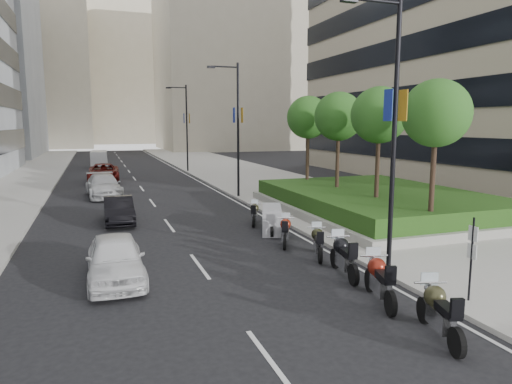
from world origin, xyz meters
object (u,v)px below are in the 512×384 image
car_d (104,173)px  lamp_post_1 (236,123)px  car_b (119,210)px  delivery_van (99,160)px  parking_sign (472,255)px  lamp_post_2 (185,124)px  motorcycle_0 (439,312)px  motorcycle_1 (379,280)px  motorcycle_6 (254,214)px  motorcycle_3 (318,242)px  car_a (115,258)px  motorcycle_2 (343,256)px  motorcycle_4 (285,231)px  motorcycle_5 (272,220)px  lamp_post_0 (391,122)px  car_c (104,186)px

car_d → lamp_post_1: bearing=-54.5°
car_b → delivery_van: size_ratio=0.88×
parking_sign → delivery_van: size_ratio=0.54×
lamp_post_2 → motorcycle_0: (-1.53, -39.30, -4.43)m
motorcycle_1 → delivery_van: size_ratio=0.52×
motorcycle_6 → car_d: size_ratio=0.34×
lamp_post_2 → lamp_post_1: bearing=-90.0°
motorcycle_3 → car_a: size_ratio=0.47×
motorcycle_1 → motorcycle_2: motorcycle_2 is taller
lamp_post_2 → car_b: (-7.97, -23.61, -4.40)m
motorcycle_0 → motorcycle_4: bearing=17.3°
motorcycle_4 → motorcycle_5: 2.08m
motorcycle_3 → motorcycle_5: motorcycle_5 is taller
lamp_post_0 → motorcycle_1: bearing=-128.5°
motorcycle_5 → car_c: bearing=47.8°
motorcycle_4 → car_b: bearing=68.0°
motorcycle_0 → car_a: 9.66m
motorcycle_1 → car_b: 14.82m
car_c → delivery_van: delivery_van is taller
motorcycle_5 → car_c: car_c is taller
motorcycle_1 → car_d: bearing=28.1°
motorcycle_3 → car_c: (-7.36, 17.99, 0.21)m
motorcycle_2 → car_d: car_d is taller
motorcycle_3 → motorcycle_6: motorcycle_3 is taller
motorcycle_0 → motorcycle_3: (0.37, 6.90, -0.07)m
car_a → car_c: (-0.01, 18.22, 0.03)m
motorcycle_2 → motorcycle_0: bearing=-171.7°
lamp_post_1 → parking_sign: 20.33m
car_b → car_c: bearing=93.3°
lamp_post_0 → car_b: bearing=125.0°
lamp_post_0 → motorcycle_6: 10.06m
parking_sign → lamp_post_1: bearing=91.9°
motorcycle_1 → car_c: bearing=33.1°
delivery_van → motorcycle_6: bearing=-76.3°
motorcycle_5 → car_a: 8.34m
motorcycle_5 → car_c: (-7.10, 13.84, 0.15)m
lamp_post_1 → motorcycle_2: bearing=-94.6°
parking_sign → car_a: parking_sign is taller
motorcycle_3 → car_d: (-7.19, 27.00, 0.21)m
delivery_van → car_c: bearing=-87.6°
car_c → motorcycle_0: bearing=-79.0°
lamp_post_1 → motorcycle_2: 17.25m
lamp_post_0 → motorcycle_2: size_ratio=3.65×
lamp_post_2 → motorcycle_2: (-1.35, -34.62, -4.41)m
motorcycle_0 → car_d: bearing=28.2°
motorcycle_0 → car_d: 34.58m
motorcycle_2 → car_b: bearing=41.5°
motorcycle_1 → car_d: size_ratio=0.43×
lamp_post_1 → motorcycle_3: 15.13m
car_a → car_d: bearing=89.9°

